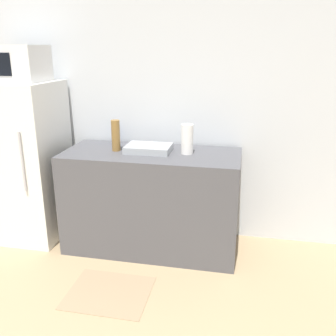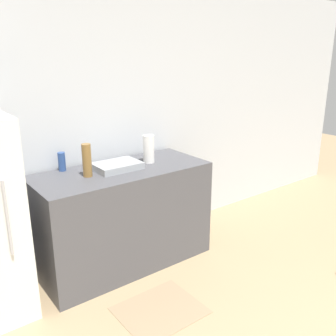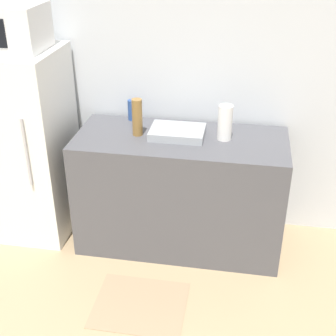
{
  "view_description": "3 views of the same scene",
  "coord_description": "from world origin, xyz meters",
  "views": [
    {
      "loc": [
        0.93,
        -0.21,
        1.83
      ],
      "look_at": [
        0.41,
        2.32,
        0.99
      ],
      "focal_mm": 40.0,
      "sensor_mm": 36.0,
      "label": 1
    },
    {
      "loc": [
        -1.44,
        0.13,
        1.94
      ],
      "look_at": [
        0.15,
        2.23,
        1.11
      ],
      "focal_mm": 40.0,
      "sensor_mm": 36.0,
      "label": 2
    },
    {
      "loc": [
        0.58,
        -0.21,
        2.38
      ],
      "look_at": [
        0.16,
        2.22,
        1.04
      ],
      "focal_mm": 50.0,
      "sensor_mm": 36.0,
      "label": 3
    }
  ],
  "objects": [
    {
      "name": "bottle_tall",
      "position": [
        -0.18,
        2.9,
        1.07
      ],
      "size": [
        0.08,
        0.08,
        0.28
      ],
      "primitive_type": "cylinder",
      "color": "olive",
      "rests_on": "counter"
    },
    {
      "name": "wall_back",
      "position": [
        0.0,
        3.3,
        1.3
      ],
      "size": [
        8.0,
        0.06,
        2.6
      ],
      "primitive_type": "cube",
      "color": "silver",
      "rests_on": "ground_plane"
    },
    {
      "name": "paper_towel_roll",
      "position": [
        0.46,
        2.93,
        1.06
      ],
      "size": [
        0.1,
        0.1,
        0.26
      ],
      "primitive_type": "cylinder",
      "color": "white",
      "rests_on": "counter"
    },
    {
      "name": "microwave",
      "position": [
        -1.11,
        2.91,
        1.68
      ],
      "size": [
        0.53,
        0.41,
        0.32
      ],
      "color": "white",
      "rests_on": "refrigerator"
    },
    {
      "name": "bottle_short",
      "position": [
        -0.29,
        3.18,
        1.01
      ],
      "size": [
        0.06,
        0.06,
        0.17
      ],
      "primitive_type": "cylinder",
      "color": "#2D4C8C",
      "rests_on": "counter"
    },
    {
      "name": "kitchen_rug",
      "position": [
        -0.01,
        2.12,
        0.0
      ],
      "size": [
        0.63,
        0.53,
        0.01
      ],
      "primitive_type": "cube",
      "color": "#937A5B",
      "rests_on": "ground_plane"
    },
    {
      "name": "sink_basin",
      "position": [
        0.11,
        2.93,
        0.96
      ],
      "size": [
        0.4,
        0.29,
        0.06
      ],
      "primitive_type": "cube",
      "color": "#9EA3A8",
      "rests_on": "counter"
    },
    {
      "name": "refrigerator",
      "position": [
        -1.11,
        2.91,
        0.76
      ],
      "size": [
        0.66,
        0.68,
        1.53
      ],
      "color": "white",
      "rests_on": "ground_plane"
    },
    {
      "name": "counter",
      "position": [
        0.14,
        2.9,
        0.46
      ],
      "size": [
        1.58,
        0.68,
        0.93
      ],
      "primitive_type": "cube",
      "color": "#4C4C51",
      "rests_on": "ground_plane"
    }
  ]
}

